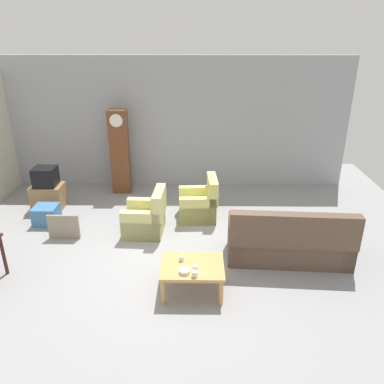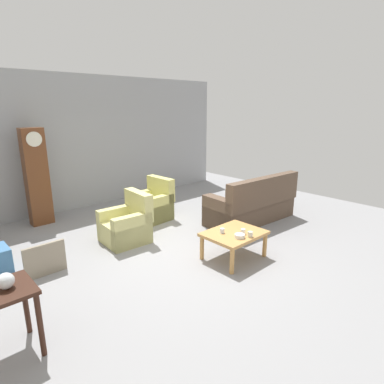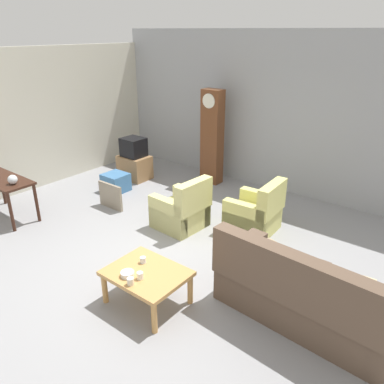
# 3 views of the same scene
# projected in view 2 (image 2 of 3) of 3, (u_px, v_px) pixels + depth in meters

# --- Properties ---
(ground_plane) EXTENTS (10.40, 10.40, 0.00)m
(ground_plane) POSITION_uv_depth(u_px,v_px,m) (181.00, 249.00, 5.70)
(ground_plane) COLOR gray
(garage_door_wall) EXTENTS (8.40, 0.16, 3.20)m
(garage_door_wall) POSITION_uv_depth(u_px,v_px,m) (84.00, 142.00, 7.83)
(garage_door_wall) COLOR #9EA0A5
(garage_door_wall) RESTS_ON ground_plane
(couch_floral) EXTENTS (2.15, 1.01, 1.04)m
(couch_floral) POSITION_uv_depth(u_px,v_px,m) (252.00, 206.00, 6.98)
(couch_floral) COLOR brown
(couch_floral) RESTS_ON ground_plane
(armchair_olive_near) EXTENTS (0.83, 0.80, 0.92)m
(armchair_olive_near) POSITION_uv_depth(u_px,v_px,m) (127.00, 226.00, 5.95)
(armchair_olive_near) COLOR #CCC67A
(armchair_olive_near) RESTS_ON ground_plane
(armchair_olive_far) EXTENTS (0.83, 0.80, 0.92)m
(armchair_olive_far) POSITION_uv_depth(u_px,v_px,m) (152.00, 206.00, 7.11)
(armchair_olive_far) COLOR #D3CF72
(armchair_olive_far) RESTS_ON ground_plane
(coffee_table_wood) EXTENTS (0.96, 0.76, 0.46)m
(coffee_table_wood) POSITION_uv_depth(u_px,v_px,m) (234.00, 236.00, 5.26)
(coffee_table_wood) COLOR tan
(coffee_table_wood) RESTS_ON ground_plane
(grandfather_clock) EXTENTS (0.44, 0.30, 2.05)m
(grandfather_clock) POSITION_uv_depth(u_px,v_px,m) (37.00, 177.00, 6.66)
(grandfather_clock) COLOR brown
(grandfather_clock) RESTS_ON ground_plane
(framed_picture_leaning) EXTENTS (0.60, 0.05, 0.50)m
(framed_picture_leaning) POSITION_uv_depth(u_px,v_px,m) (45.00, 260.00, 4.76)
(framed_picture_leaning) COLOR gray
(framed_picture_leaning) RESTS_ON ground_plane
(glass_dome_cloche) EXTENTS (0.16, 0.16, 0.16)m
(glass_dome_cloche) POSITION_uv_depth(u_px,v_px,m) (6.00, 281.00, 3.09)
(glass_dome_cloche) COLOR silver
(glass_dome_cloche) RESTS_ON console_table_dark
(cup_white_porcelain) EXTENTS (0.08, 0.08, 0.09)m
(cup_white_porcelain) POSITION_uv_depth(u_px,v_px,m) (243.00, 232.00, 5.16)
(cup_white_porcelain) COLOR white
(cup_white_porcelain) RESTS_ON coffee_table_wood
(cup_blue_rimmed) EXTENTS (0.07, 0.07, 0.08)m
(cup_blue_rimmed) POSITION_uv_depth(u_px,v_px,m) (222.00, 231.00, 5.20)
(cup_blue_rimmed) COLOR silver
(cup_blue_rimmed) RESTS_ON coffee_table_wood
(cup_cream_tall) EXTENTS (0.08, 0.08, 0.09)m
(cup_cream_tall) POSITION_uv_depth(u_px,v_px,m) (250.00, 234.00, 5.05)
(cup_cream_tall) COLOR beige
(cup_cream_tall) RESTS_ON coffee_table_wood
(bowl_white_stacked) EXTENTS (0.16, 0.16, 0.06)m
(bowl_white_stacked) POSITION_uv_depth(u_px,v_px,m) (240.00, 236.00, 5.02)
(bowl_white_stacked) COLOR white
(bowl_white_stacked) RESTS_ON coffee_table_wood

